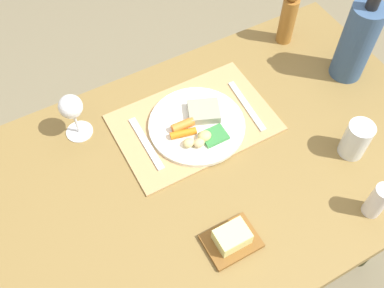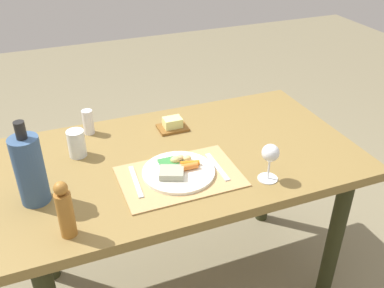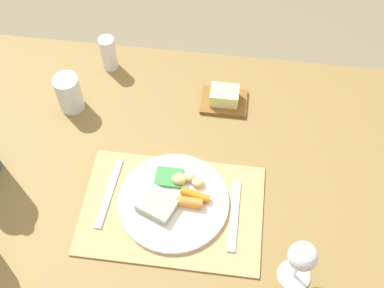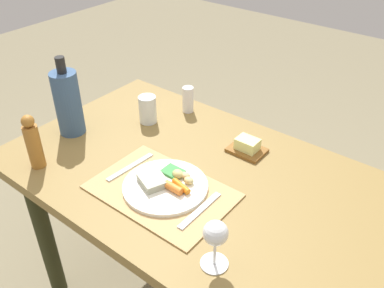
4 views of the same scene
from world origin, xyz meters
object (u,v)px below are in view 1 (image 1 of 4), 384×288
Objects in this scene: fork at (247,106)px; knife at (146,143)px; butter_dish at (232,239)px; wine_glass at (71,109)px; pepper_mill at (288,17)px; dining_table at (198,189)px; dinner_plate at (198,125)px; salt_shaker at (378,201)px; cooler_bottle at (357,41)px; water_tumbler at (355,141)px.

knife is (0.32, -0.02, 0.00)m from fork.
wine_glass is at bearing -67.30° from butter_dish.
knife is 0.61m from pepper_mill.
dining_table is 0.19m from dinner_plate.
pepper_mill is at bearing -135.32° from butter_dish.
salt_shaker is at bearing 120.45° from dinner_plate.
fork is at bearing -152.35° from dining_table.
salt_shaker is 0.48m from cooler_bottle.
dinner_plate is 2.49× the size of salt_shaker.
salt_shaker is at bearing 164.27° from butter_dish.
butter_dish is (0.10, 0.34, 0.00)m from dinner_plate.
butter_dish is 1.15× the size of water_tumbler.
dinner_plate is at bearing -117.82° from dining_table.
knife is 1.49× the size of butter_dish.
dining_table is 7.13× the size of fork.
butter_dish is 0.44m from water_tumbler.
water_tumbler is 0.56× the size of pepper_mill.
wine_glass is at bearing -49.37° from dining_table.
knife is 1.71× the size of water_tumbler.
salt_shaker is 0.55× the size of pepper_mill.
wine_glass is at bearing -46.51° from salt_shaker.
pepper_mill is at bearing -157.21° from dinner_plate.
fork is 1.03× the size of knife.
pepper_mill is (-0.58, -0.16, 0.09)m from knife.
dinner_plate is at bearing -59.55° from salt_shaker.
fork is 0.43m from butter_dish.
pepper_mill is (-0.73, -0.03, -0.01)m from wine_glass.
dining_table is 10.97× the size of butter_dish.
butter_dish is 0.64× the size of pepper_mill.
knife is at bearing -58.31° from dining_table.
wine_glass reaches higher than knife.
pepper_mill reaches higher than wine_glass.
butter_dish is at bearing 8.78° from water_tumbler.
salt_shaker is (-0.56, 0.59, -0.05)m from wine_glass.
cooler_bottle is at bearing 175.52° from knife.
butter_dish is at bearing 74.15° from dinner_plate.
fork is 0.45m from salt_shaker.
water_tumbler is at bearing 149.11° from knife.
pepper_mill reaches higher than fork.
wine_glass is at bearing -12.82° from cooler_bottle.
wine_glass is 0.84m from cooler_bottle.
pepper_mill is (-0.50, -0.31, 0.21)m from dining_table.
cooler_bottle reaches higher than dinner_plate.
wine_glass is 0.82m from salt_shaker.
fork is 0.37m from cooler_bottle.
pepper_mill is (-0.53, -0.52, 0.08)m from butter_dish.
fork and knife have the same top height.
fork is 0.99× the size of pepper_mill.
dining_table is at bearing -44.22° from salt_shaker.
cooler_bottle is (-0.67, 0.05, 0.12)m from knife.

